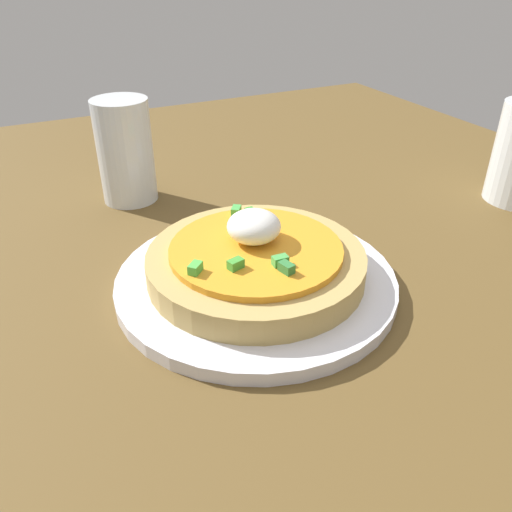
{
  "coord_description": "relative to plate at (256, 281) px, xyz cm",
  "views": [
    {
      "loc": [
        42.31,
        -30.72,
        30.21
      ],
      "look_at": [
        7.32,
        -13.45,
        6.6
      ],
      "focal_mm": 36.45,
      "sensor_mm": 36.0,
      "label": 1
    }
  ],
  "objects": [
    {
      "name": "dining_table",
      "position": [
        -7.32,
        13.45,
        -2.3
      ],
      "size": [
        109.52,
        84.34,
        3.34
      ],
      "primitive_type": "cube",
      "color": "brown",
      "rests_on": "ground"
    },
    {
      "name": "cup_near",
      "position": [
        -23.77,
        -5.26,
        4.67
      ],
      "size": [
        6.45,
        6.45,
        12.04
      ],
      "color": "silver",
      "rests_on": "dining_table"
    },
    {
      "name": "plate",
      "position": [
        0.0,
        0.0,
        0.0
      ],
      "size": [
        25.11,
        25.11,
        1.26
      ],
      "primitive_type": "cylinder",
      "color": "white",
      "rests_on": "dining_table"
    },
    {
      "name": "pizza",
      "position": [
        -0.06,
        0.01,
        2.2
      ],
      "size": [
        19.31,
        19.31,
        5.77
      ],
      "color": "tan",
      "rests_on": "plate"
    }
  ]
}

